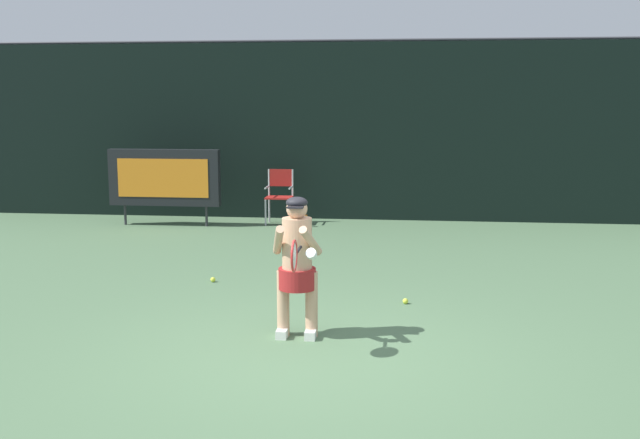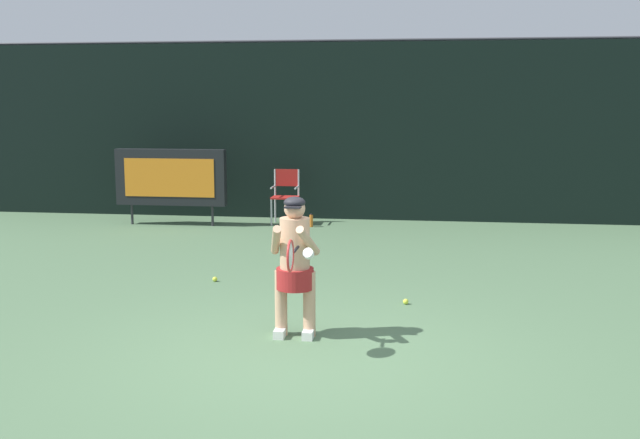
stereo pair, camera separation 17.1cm
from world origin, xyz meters
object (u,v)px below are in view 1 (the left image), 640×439
(scoreboard, at_px, (164,178))
(tennis_player, at_px, (297,261))
(umpire_chair, at_px, (280,193))
(water_bottle, at_px, (306,221))
(tennis_racket, at_px, (295,256))
(tennis_ball_spare, at_px, (213,280))
(tennis_ball_loose, at_px, (405,301))

(scoreboard, relative_size, tennis_player, 1.49)
(umpire_chair, xyz_separation_m, water_bottle, (0.56, -0.33, -0.50))
(scoreboard, distance_m, umpire_chair, 2.27)
(tennis_player, bearing_deg, tennis_racket, -83.66)
(tennis_player, relative_size, tennis_ball_spare, 21.69)
(tennis_ball_loose, bearing_deg, umpire_chair, 113.81)
(scoreboard, relative_size, water_bottle, 8.30)
(tennis_player, xyz_separation_m, tennis_ball_spare, (-1.49, 2.20, -0.77))
(water_bottle, height_order, tennis_player, tennis_player)
(water_bottle, relative_size, tennis_ball_spare, 3.90)
(umpire_chair, bearing_deg, water_bottle, -30.43)
(water_bottle, distance_m, tennis_racket, 7.52)
(tennis_racket, distance_m, tennis_ball_loose, 2.48)
(tennis_player, distance_m, tennis_racket, 0.67)
(tennis_racket, xyz_separation_m, tennis_ball_spare, (-1.56, 2.83, -0.96))
(tennis_player, bearing_deg, water_bottle, 97.03)
(scoreboard, distance_m, water_bottle, 2.88)
(tennis_ball_loose, height_order, tennis_ball_spare, same)
(umpire_chair, relative_size, tennis_racket, 1.79)
(umpire_chair, distance_m, tennis_ball_spare, 4.94)
(water_bottle, bearing_deg, umpire_chair, 149.57)
(scoreboard, height_order, water_bottle, scoreboard)
(water_bottle, xyz_separation_m, tennis_player, (0.84, -6.78, 0.68))
(umpire_chair, bearing_deg, tennis_racket, -79.26)
(tennis_ball_loose, bearing_deg, tennis_ball_spare, 162.83)
(scoreboard, height_order, umpire_chair, scoreboard)
(tennis_racket, xyz_separation_m, tennis_ball_loose, (1.05, 2.03, -0.96))
(tennis_player, height_order, tennis_ball_spare, tennis_player)
(water_bottle, bearing_deg, tennis_ball_loose, -70.01)
(water_bottle, xyz_separation_m, tennis_ball_loose, (1.96, -5.38, -0.09))
(umpire_chair, height_order, tennis_ball_loose, umpire_chair)
(tennis_racket, bearing_deg, tennis_ball_loose, 73.05)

